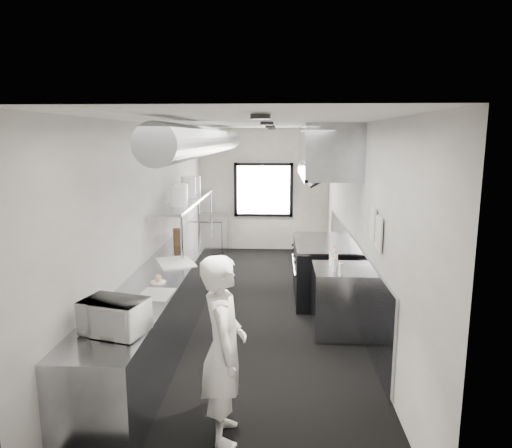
# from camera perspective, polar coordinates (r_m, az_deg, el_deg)

# --- Properties ---
(floor) EXTENTS (3.00, 8.00, 0.01)m
(floor) POSITION_cam_1_polar(r_m,az_deg,el_deg) (7.21, -0.17, -10.62)
(floor) COLOR black
(floor) RESTS_ON ground
(ceiling) EXTENTS (3.00, 8.00, 0.01)m
(ceiling) POSITION_cam_1_polar(r_m,az_deg,el_deg) (6.72, -0.18, 12.23)
(ceiling) COLOR silver
(ceiling) RESTS_ON wall_back
(wall_back) EXTENTS (3.00, 0.02, 2.80)m
(wall_back) POSITION_cam_1_polar(r_m,az_deg,el_deg) (10.78, 0.92, 4.20)
(wall_back) COLOR silver
(wall_back) RESTS_ON floor
(wall_front) EXTENTS (3.00, 0.02, 2.80)m
(wall_front) POSITION_cam_1_polar(r_m,az_deg,el_deg) (2.99, -4.21, -13.45)
(wall_front) COLOR silver
(wall_front) RESTS_ON floor
(wall_left) EXTENTS (0.02, 8.00, 2.80)m
(wall_left) POSITION_cam_1_polar(r_m,az_deg,el_deg) (7.06, -12.42, 0.49)
(wall_left) COLOR silver
(wall_left) RESTS_ON floor
(wall_right) EXTENTS (0.02, 8.00, 2.80)m
(wall_right) POSITION_cam_1_polar(r_m,az_deg,el_deg) (6.91, 12.34, 0.28)
(wall_right) COLOR silver
(wall_right) RESTS_ON floor
(wall_cladding) EXTENTS (0.03, 5.50, 1.10)m
(wall_cladding) POSITION_cam_1_polar(r_m,az_deg,el_deg) (7.39, 11.55, -5.79)
(wall_cladding) COLOR gray
(wall_cladding) RESTS_ON wall_right
(hvac_duct) EXTENTS (0.40, 6.40, 0.40)m
(hvac_duct) POSITION_cam_1_polar(r_m,az_deg,el_deg) (7.18, -5.69, 10.08)
(hvac_duct) COLOR gray
(hvac_duct) RESTS_ON ceiling
(service_window) EXTENTS (1.36, 0.05, 1.25)m
(service_window) POSITION_cam_1_polar(r_m,az_deg,el_deg) (10.74, 0.91, 4.18)
(service_window) COLOR white
(service_window) RESTS_ON wall_back
(exhaust_hood) EXTENTS (0.81, 2.20, 0.88)m
(exhaust_hood) POSITION_cam_1_polar(r_m,az_deg,el_deg) (7.45, 8.66, 8.81)
(exhaust_hood) COLOR gray
(exhaust_hood) RESTS_ON ceiling
(prep_counter) EXTENTS (0.70, 6.00, 0.90)m
(prep_counter) POSITION_cam_1_polar(r_m,az_deg,el_deg) (6.74, -10.30, -8.26)
(prep_counter) COLOR gray
(prep_counter) RESTS_ON floor
(pass_shelf) EXTENTS (0.45, 3.00, 0.68)m
(pass_shelf) POSITION_cam_1_polar(r_m,az_deg,el_deg) (7.93, -8.43, 2.72)
(pass_shelf) COLOR gray
(pass_shelf) RESTS_ON prep_counter
(range) EXTENTS (0.88, 1.60, 0.94)m
(range) POSITION_cam_1_polar(r_m,az_deg,el_deg) (7.74, 7.83, -5.53)
(range) COLOR black
(range) RESTS_ON floor
(bottle_station) EXTENTS (0.65, 0.80, 0.90)m
(bottle_station) POSITION_cam_1_polar(r_m,az_deg,el_deg) (6.44, 9.92, -9.18)
(bottle_station) COLOR gray
(bottle_station) RESTS_ON floor
(far_work_table) EXTENTS (0.70, 1.20, 0.90)m
(far_work_table) POSITION_cam_1_polar(r_m,az_deg,el_deg) (10.25, -5.68, -1.58)
(far_work_table) COLOR gray
(far_work_table) RESTS_ON floor
(notice_sheet_a) EXTENTS (0.02, 0.28, 0.38)m
(notice_sheet_a) POSITION_cam_1_polar(r_m,az_deg,el_deg) (5.71, 14.09, 0.08)
(notice_sheet_a) COLOR silver
(notice_sheet_a) RESTS_ON wall_right
(notice_sheet_b) EXTENTS (0.02, 0.28, 0.38)m
(notice_sheet_b) POSITION_cam_1_polar(r_m,az_deg,el_deg) (5.38, 14.78, -1.13)
(notice_sheet_b) COLOR silver
(notice_sheet_b) RESTS_ON wall_right
(line_cook) EXTENTS (0.48, 0.66, 1.66)m
(line_cook) POSITION_cam_1_polar(r_m,az_deg,el_deg) (4.14, -3.98, -14.95)
(line_cook) COLOR silver
(line_cook) RESTS_ON floor
(microwave) EXTENTS (0.59, 0.51, 0.31)m
(microwave) POSITION_cam_1_polar(r_m,az_deg,el_deg) (4.38, -16.94, -10.74)
(microwave) COLOR white
(microwave) RESTS_ON prep_counter
(deli_tub_a) EXTENTS (0.20, 0.20, 0.11)m
(deli_tub_a) POSITION_cam_1_polar(r_m,az_deg,el_deg) (4.72, -17.73, -10.53)
(deli_tub_a) COLOR #ACB9AB
(deli_tub_a) RESTS_ON prep_counter
(deli_tub_b) EXTENTS (0.15, 0.15, 0.10)m
(deli_tub_b) POSITION_cam_1_polar(r_m,az_deg,el_deg) (4.91, -16.74, -9.69)
(deli_tub_b) COLOR #ACB9AB
(deli_tub_b) RESTS_ON prep_counter
(newspaper) EXTENTS (0.37, 0.45, 0.01)m
(newspaper) POSITION_cam_1_polar(r_m,az_deg,el_deg) (5.31, -12.15, -8.40)
(newspaper) COLOR silver
(newspaper) RESTS_ON prep_counter
(small_plate) EXTENTS (0.23, 0.23, 0.02)m
(small_plate) POSITION_cam_1_polar(r_m,az_deg,el_deg) (5.72, -11.86, -6.96)
(small_plate) COLOR white
(small_plate) RESTS_ON prep_counter
(pastry) EXTENTS (0.09, 0.09, 0.09)m
(pastry) POSITION_cam_1_polar(r_m,az_deg,el_deg) (5.71, -11.88, -6.47)
(pastry) COLOR tan
(pastry) RESTS_ON small_plate
(cutting_board) EXTENTS (0.66, 0.74, 0.02)m
(cutting_board) POSITION_cam_1_polar(r_m,az_deg,el_deg) (6.53, -9.79, -4.64)
(cutting_board) COLOR silver
(cutting_board) RESTS_ON prep_counter
(knife_block) EXTENTS (0.17, 0.25, 0.25)m
(knife_block) POSITION_cam_1_polar(r_m,az_deg,el_deg) (7.60, -9.60, -1.57)
(knife_block) COLOR #55351E
(knife_block) RESTS_ON prep_counter
(plate_stack_a) EXTENTS (0.31, 0.31, 0.30)m
(plate_stack_a) POSITION_cam_1_polar(r_m,az_deg,el_deg) (7.18, -9.49, 3.34)
(plate_stack_a) COLOR white
(plate_stack_a) RESTS_ON pass_shelf
(plate_stack_b) EXTENTS (0.29, 0.29, 0.30)m
(plate_stack_b) POSITION_cam_1_polar(r_m,az_deg,el_deg) (7.54, -9.23, 3.72)
(plate_stack_b) COLOR white
(plate_stack_b) RESTS_ON pass_shelf
(plate_stack_c) EXTENTS (0.34, 0.34, 0.37)m
(plate_stack_c) POSITION_cam_1_polar(r_m,az_deg,el_deg) (8.19, -8.26, 4.51)
(plate_stack_c) COLOR white
(plate_stack_c) RESTS_ON pass_shelf
(plate_stack_d) EXTENTS (0.25, 0.25, 0.33)m
(plate_stack_d) POSITION_cam_1_polar(r_m,az_deg,el_deg) (8.74, -7.49, 4.79)
(plate_stack_d) COLOR white
(plate_stack_d) RESTS_ON pass_shelf
(squeeze_bottle_a) EXTENTS (0.06, 0.06, 0.16)m
(squeeze_bottle_a) POSITION_cam_1_polar(r_m,az_deg,el_deg) (5.96, 10.32, -5.46)
(squeeze_bottle_a) COLOR silver
(squeeze_bottle_a) RESTS_ON bottle_station
(squeeze_bottle_b) EXTENTS (0.07, 0.07, 0.18)m
(squeeze_bottle_b) POSITION_cam_1_polar(r_m,az_deg,el_deg) (6.12, 9.50, -4.93)
(squeeze_bottle_b) COLOR silver
(squeeze_bottle_b) RESTS_ON bottle_station
(squeeze_bottle_c) EXTENTS (0.08, 0.08, 0.17)m
(squeeze_bottle_c) POSITION_cam_1_polar(r_m,az_deg,el_deg) (6.32, 9.70, -4.45)
(squeeze_bottle_c) COLOR silver
(squeeze_bottle_c) RESTS_ON bottle_station
(squeeze_bottle_d) EXTENTS (0.06, 0.06, 0.18)m
(squeeze_bottle_d) POSITION_cam_1_polar(r_m,az_deg,el_deg) (6.42, 9.19, -4.17)
(squeeze_bottle_d) COLOR silver
(squeeze_bottle_d) RESTS_ON bottle_station
(squeeze_bottle_e) EXTENTS (0.08, 0.08, 0.19)m
(squeeze_bottle_e) POSITION_cam_1_polar(r_m,az_deg,el_deg) (6.59, 9.53, -3.74)
(squeeze_bottle_e) COLOR silver
(squeeze_bottle_e) RESTS_ON bottle_station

